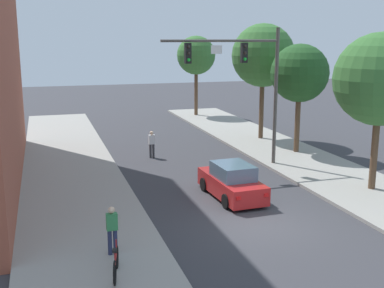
{
  "coord_description": "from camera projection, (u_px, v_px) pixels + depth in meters",
  "views": [
    {
      "loc": [
        -7.75,
        -16.25,
        7.1
      ],
      "look_at": [
        -0.86,
        6.14,
        2.0
      ],
      "focal_mm": 45.74,
      "sensor_mm": 36.0,
      "label": 1
    }
  ],
  "objects": [
    {
      "name": "ground_plane",
      "position": [
        260.0,
        225.0,
        18.91
      ],
      "size": [
        120.0,
        120.0,
        0.0
      ],
      "primitive_type": "plane",
      "color": "#38383D"
    },
    {
      "name": "sidewalk_left",
      "position": [
        89.0,
        244.0,
        17.03
      ],
      "size": [
        5.0,
        60.0,
        0.15
      ],
      "primitive_type": "cube",
      "color": "#99968E",
      "rests_on": "ground"
    },
    {
      "name": "traffic_signal_mast",
      "position": [
        245.0,
        71.0,
        26.16
      ],
      "size": [
        6.6,
        0.38,
        7.5
      ],
      "color": "#514C47",
      "rests_on": "sidewalk_right"
    },
    {
      "name": "car_lead_red",
      "position": [
        232.0,
        182.0,
        22.05
      ],
      "size": [
        1.98,
        4.31,
        1.6
      ],
      "color": "#B21E1E",
      "rests_on": "ground"
    },
    {
      "name": "pedestrian_sidewalk_left_walker",
      "position": [
        112.0,
        228.0,
        15.85
      ],
      "size": [
        0.36,
        0.22,
        1.64
      ],
      "color": "#232847",
      "rests_on": "sidewalk_left"
    },
    {
      "name": "pedestrian_crossing_road",
      "position": [
        152.0,
        143.0,
        29.37
      ],
      "size": [
        0.36,
        0.22,
        1.64
      ],
      "color": "#333338",
      "rests_on": "ground"
    },
    {
      "name": "bicycle_leaning",
      "position": [
        116.0,
        264.0,
        14.48
      ],
      "size": [
        0.42,
        1.74,
        0.98
      ],
      "color": "black",
      "rests_on": "sidewalk_left"
    },
    {
      "name": "street_tree_nearest",
      "position": [
        380.0,
        80.0,
        21.97
      ],
      "size": [
        4.21,
        4.21,
        7.23
      ],
      "color": "brown",
      "rests_on": "sidewalk_right"
    },
    {
      "name": "street_tree_second",
      "position": [
        300.0,
        74.0,
        29.51
      ],
      "size": [
        3.52,
        3.52,
        6.63
      ],
      "color": "brown",
      "rests_on": "sidewalk_right"
    },
    {
      "name": "street_tree_third",
      "position": [
        263.0,
        56.0,
        33.47
      ],
      "size": [
        4.33,
        4.33,
        7.94
      ],
      "color": "brown",
      "rests_on": "sidewalk_right"
    },
    {
      "name": "street_tree_farthest",
      "position": [
        196.0,
        56.0,
        43.95
      ],
      "size": [
        3.46,
        3.46,
        7.15
      ],
      "color": "brown",
      "rests_on": "sidewalk_right"
    }
  ]
}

